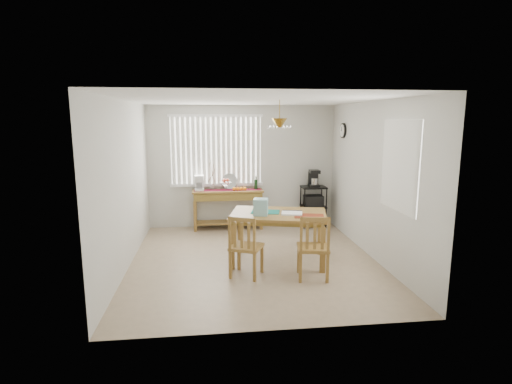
{
  "coord_description": "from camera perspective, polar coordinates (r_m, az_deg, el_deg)",
  "views": [
    {
      "loc": [
        -0.7,
        -6.27,
        2.3
      ],
      "look_at": [
        0.1,
        0.55,
        1.05
      ],
      "focal_mm": 28.0,
      "sensor_mm": 36.0,
      "label": 1
    }
  ],
  "objects": [
    {
      "name": "room_shell",
      "position": [
        6.35,
        -0.3,
        4.82
      ],
      "size": [
        4.2,
        4.7,
        2.7
      ],
      "color": "beige",
      "rests_on": "ground"
    },
    {
      "name": "ground",
      "position": [
        6.72,
        -0.3,
        -9.75
      ],
      "size": [
        4.0,
        4.5,
        0.01
      ],
      "primitive_type": "cube",
      "color": "tan"
    },
    {
      "name": "cart_items",
      "position": [
        8.66,
        8.25,
        1.89
      ],
      "size": [
        0.21,
        0.25,
        0.36
      ],
      "color": "black",
      "rests_on": "wire_cart"
    },
    {
      "name": "sideboard",
      "position": [
        8.47,
        -3.96,
        -1.11
      ],
      "size": [
        1.48,
        0.42,
        0.83
      ],
      "color": "olive",
      "rests_on": "ground"
    },
    {
      "name": "sideboard_items",
      "position": [
        8.41,
        -5.64,
        1.11
      ],
      "size": [
        1.41,
        0.35,
        0.64
      ],
      "color": "maroon",
      "rests_on": "sideboard"
    },
    {
      "name": "dining_table",
      "position": [
        6.48,
        3.22,
        -3.82
      ],
      "size": [
        1.7,
        1.3,
        0.81
      ],
      "color": "olive",
      "rests_on": "ground"
    },
    {
      "name": "chair_left",
      "position": [
        5.91,
        -1.52,
        -7.82
      ],
      "size": [
        0.57,
        0.57,
        0.94
      ],
      "color": "olive",
      "rests_on": "ground"
    },
    {
      "name": "wire_cart",
      "position": [
        8.75,
        8.18,
        -1.47
      ],
      "size": [
        0.52,
        0.41,
        0.88
      ],
      "color": "black",
      "rests_on": "ground"
    },
    {
      "name": "table_items",
      "position": [
        6.32,
        1.83,
        -2.4
      ],
      "size": [
        1.15,
        0.79,
        0.26
      ],
      "color": "#12695E",
      "rests_on": "dining_table"
    },
    {
      "name": "chair_right",
      "position": [
        5.88,
        8.18,
        -7.87
      ],
      "size": [
        0.51,
        0.51,
        0.97
      ],
      "color": "olive",
      "rests_on": "ground"
    }
  ]
}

